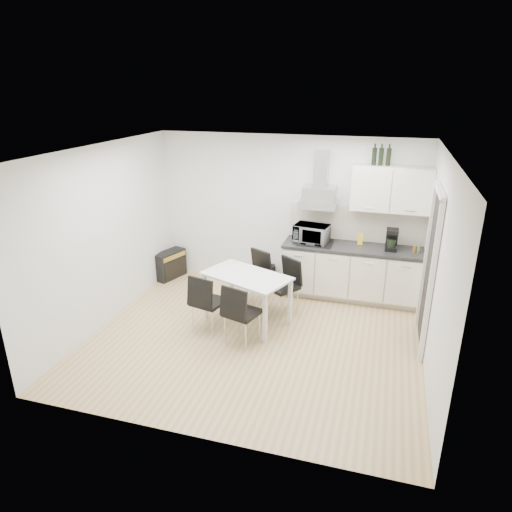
{
  "coord_description": "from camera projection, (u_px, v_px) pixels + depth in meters",
  "views": [
    {
      "loc": [
        1.59,
        -5.36,
        3.36
      ],
      "look_at": [
        -0.08,
        0.37,
        1.1
      ],
      "focal_mm": 32.0,
      "sensor_mm": 36.0,
      "label": 1
    }
  ],
  "objects": [
    {
      "name": "chair_near_right",
      "position": [
        242.0,
        313.0,
        6.18
      ],
      "size": [
        0.57,
        0.61,
        0.88
      ],
      "primitive_type": null,
      "rotation": [
        0.0,
        0.0,
        -0.3
      ],
      "color": "black",
      "rests_on": "ground"
    },
    {
      "name": "chair_far_left",
      "position": [
        253.0,
        279.0,
        7.28
      ],
      "size": [
        0.62,
        0.65,
        0.88
      ],
      "primitive_type": null,
      "rotation": [
        0.0,
        0.0,
        2.65
      ],
      "color": "black",
      "rests_on": "ground"
    },
    {
      "name": "wall_front",
      "position": [
        192.0,
        325.0,
        4.16
      ],
      "size": [
        4.5,
        0.1,
        2.6
      ],
      "primitive_type": "cube",
      "color": "silver",
      "rests_on": "ground"
    },
    {
      "name": "chair_far_right",
      "position": [
        282.0,
        288.0,
        6.96
      ],
      "size": [
        0.65,
        0.66,
        0.88
      ],
      "primitive_type": null,
      "rotation": [
        0.0,
        0.0,
        2.53
      ],
      "color": "black",
      "rests_on": "ground"
    },
    {
      "name": "dining_table",
      "position": [
        247.0,
        281.0,
        6.67
      ],
      "size": [
        1.42,
        1.12,
        0.75
      ],
      "rotation": [
        0.0,
        0.0,
        -0.38
      ],
      "color": "white",
      "rests_on": "ground"
    },
    {
      "name": "chair_near_left",
      "position": [
        209.0,
        302.0,
        6.49
      ],
      "size": [
        0.55,
        0.59,
        0.88
      ],
      "primitive_type": null,
      "rotation": [
        0.0,
        0.0,
        -0.24
      ],
      "color": "black",
      "rests_on": "ground"
    },
    {
      "name": "wall_left",
      "position": [
        104.0,
        237.0,
        6.54
      ],
      "size": [
        0.1,
        4.0,
        2.6
      ],
      "primitive_type": "cube",
      "color": "silver",
      "rests_on": "ground"
    },
    {
      "name": "doorway",
      "position": [
        428.0,
        272.0,
        5.96
      ],
      "size": [
        0.08,
        1.04,
        2.1
      ],
      "primitive_type": "cube",
      "color": "white",
      "rests_on": "ground"
    },
    {
      "name": "ground",
      "position": [
        254.0,
        338.0,
        6.42
      ],
      "size": [
        4.5,
        4.5,
        0.0
      ],
      "primitive_type": "plane",
      "color": "tan",
      "rests_on": "ground"
    },
    {
      "name": "floor_speaker",
      "position": [
        269.0,
        274.0,
        8.14
      ],
      "size": [
        0.26,
        0.24,
        0.34
      ],
      "primitive_type": "cube",
      "rotation": [
        0.0,
        0.0,
        0.37
      ],
      "color": "black",
      "rests_on": "ground"
    },
    {
      "name": "wall_right",
      "position": [
        437.0,
        270.0,
        5.37
      ],
      "size": [
        0.1,
        4.0,
        2.6
      ],
      "primitive_type": "cube",
      "color": "silver",
      "rests_on": "ground"
    },
    {
      "name": "kitchenette",
      "position": [
        355.0,
        251.0,
        7.37
      ],
      "size": [
        2.22,
        0.64,
        2.52
      ],
      "color": "beige",
      "rests_on": "ground"
    },
    {
      "name": "guitar_amp",
      "position": [
        170.0,
        264.0,
        8.36
      ],
      "size": [
        0.44,
        0.66,
        0.51
      ],
      "rotation": [
        0.0,
        0.0,
        -0.33
      ],
      "color": "black",
      "rests_on": "ground"
    },
    {
      "name": "ceiling",
      "position": [
        254.0,
        151.0,
        5.49
      ],
      "size": [
        4.5,
        4.5,
        0.0
      ],
      "primitive_type": "plane",
      "color": "white",
      "rests_on": "wall_back"
    },
    {
      "name": "wall_back",
      "position": [
        288.0,
        213.0,
        7.75
      ],
      "size": [
        4.5,
        0.1,
        2.6
      ],
      "primitive_type": "cube",
      "color": "silver",
      "rests_on": "ground"
    }
  ]
}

